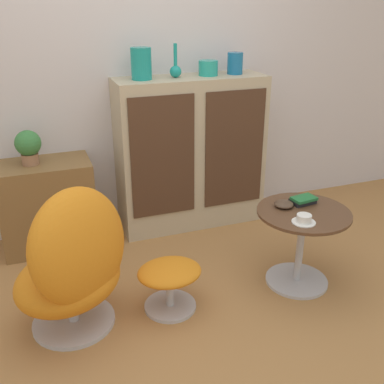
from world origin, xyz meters
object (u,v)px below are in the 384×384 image
Objects in this scene: tv_console at (48,205)px; vase_inner_right at (208,68)px; ottoman at (170,278)px; book_stack at (303,200)px; bowl at (284,204)px; vase_inner_left at (176,69)px; coffee_table at (301,238)px; sideboard at (191,153)px; vase_rightmost at (235,63)px; potted_plant at (28,146)px; teacup at (304,220)px; vase_leftmost at (141,64)px; egg_chair at (74,264)px.

vase_inner_right is at bearing 0.41° from tv_console.
book_stack is at bearing 4.09° from ottoman.
vase_inner_right is at bearing 104.98° from book_stack.
vase_inner_right is at bearing 96.91° from bowl.
vase_inner_left reaches higher than ottoman.
tv_console is 1.15m from ottoman.
tv_console reaches higher than coffee_table.
sideboard is 9.85× the size of bowl.
vase_inner_left is at bearing 180.00° from vase_inner_right.
vase_inner_right is at bearing 180.00° from vase_rightmost.
potted_plant reaches higher than teacup.
vase_inner_left is at bearing 178.01° from sideboard.
vase_rightmost is 1.32× the size of bowl.
vase_leftmost is 0.49m from vase_inner_right.
book_stack is at bearing -67.62° from sideboard.
vase_inner_right reaches higher than bowl.
tv_console is at bearing 120.19° from ottoman.
egg_chair is at bearing -138.91° from vase_inner_right.
tv_console is at bearing -0.34° from potted_plant.
sideboard reaches higher than egg_chair.
potted_plant is at bearing -179.63° from vase_inner_right.
vase_inner_left is 1.45× the size of book_stack.
ottoman is (0.58, -0.99, -0.11)m from tv_console.
vase_rightmost reaches higher than bowl.
vase_rightmost reaches higher than potted_plant.
egg_chair is 1.45m from vase_leftmost.
vase_rightmost is 1.18m from bowl.
vase_leftmost is at bearing 0.69° from tv_console.
bowl is (1.39, -0.93, -0.24)m from potted_plant.
book_stack is (1.53, -0.93, -0.24)m from potted_plant.
vase_inner_left is at bearing 0.51° from tv_console.
vase_rightmost reaches higher than ottoman.
coffee_table is at bearing -79.28° from vase_inner_right.
ottoman is at bearing -98.06° from vase_leftmost.
vase_leftmost is 1.83× the size of bowl.
ottoman is 3.15× the size of bowl.
egg_chair is at bearing -123.17° from vase_leftmost.
ottoman is 2.64× the size of vase_inner_right.
vase_rightmost reaches higher than coffee_table.
vase_inner_left reaches higher than bowl.
egg_chair is 3.65× the size of vase_inner_left.
vase_inner_right is 0.88× the size of book_stack.
potted_plant is (-0.14, 0.98, 0.36)m from egg_chair.
vase_inner_left reaches higher than book_stack.
coffee_table is 1.85m from potted_plant.
teacup is at bearing -62.73° from vase_leftmost.
book_stack is (1.38, 0.05, 0.12)m from egg_chair.
sideboard is 0.63m from vase_inner_right.
potted_plant is at bearing 98.23° from egg_chair.
egg_chair is 2.30× the size of ottoman.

